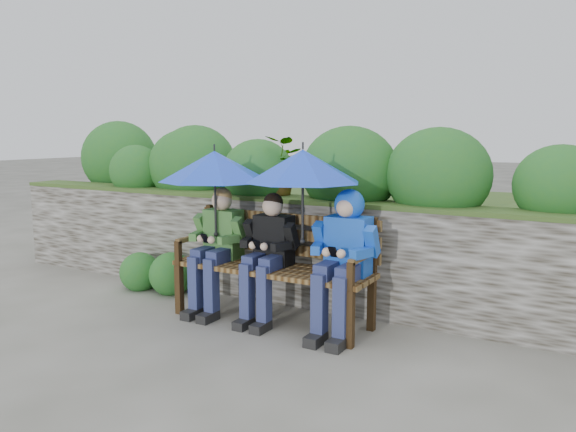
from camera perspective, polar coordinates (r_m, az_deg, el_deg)
The scene contains 8 objects.
ground at distance 4.88m, azimuth -0.59°, elevation -11.27°, with size 60.00×60.00×0.00m, color #5F5D52.
garden_backdrop at distance 6.13m, azimuth 5.86°, elevation -0.88°, with size 8.00×2.86×1.84m.
park_bench at distance 4.95m, azimuth -1.23°, elevation -4.41°, with size 1.81×0.53×0.96m.
boy_left at distance 5.17m, azimuth -7.21°, elevation -2.73°, with size 0.50×0.58×1.15m.
boy_middle at distance 4.87m, azimuth -2.04°, elevation -3.46°, with size 0.49×0.56×1.13m.
boy_right at distance 4.54m, azimuth 5.67°, elevation -3.45°, with size 0.53×0.64×1.19m.
umbrella_left at distance 5.06m, azimuth -7.46°, elevation 5.04°, with size 1.00×1.00×0.83m.
umbrella_right at distance 4.59m, azimuth 1.51°, elevation 5.09°, with size 0.98×0.98×0.84m.
Camera 1 is at (2.32, -3.97, 1.64)m, focal length 35.00 mm.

